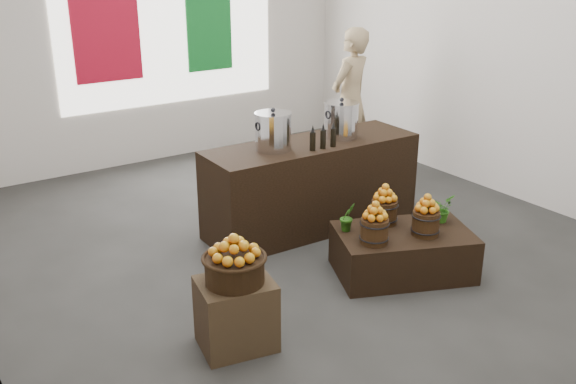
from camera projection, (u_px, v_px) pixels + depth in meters
ground at (295, 245)px, 6.62m from camera, size 7.00×7.00×0.00m
back_wall at (148, 17)px, 8.61m from camera, size 6.00×0.04×4.00m
back_opening at (169, 16)px, 8.75m from camera, size 3.20×0.02×2.40m
deco_red_left at (106, 28)px, 8.31m from camera, size 0.90×0.04×1.40m
deco_green_right at (209, 35)px, 9.17m from camera, size 0.70×0.04×1.00m
crate at (236, 314)px, 4.85m from camera, size 0.63×0.55×0.55m
wicker_basket at (235, 270)px, 4.72m from camera, size 0.44×0.44×0.20m
apples_in_basket at (234, 246)px, 4.65m from camera, size 0.34×0.34×0.18m
display_table at (403, 252)px, 5.97m from camera, size 1.43×1.18×0.43m
apple_bucket_front_left at (374, 231)px, 5.64m from camera, size 0.25×0.25×0.23m
apples_in_bucket_front_left at (375, 210)px, 5.57m from camera, size 0.18×0.18×0.17m
apple_bucket_front_right at (426, 223)px, 5.80m from camera, size 0.25×0.25×0.23m
apples_in_bucket_front_right at (427, 203)px, 5.73m from camera, size 0.18×0.18×0.17m
apple_bucket_rear at (384, 212)px, 6.04m from camera, size 0.25×0.25×0.23m
apples_in_bucket_rear at (385, 192)px, 5.97m from camera, size 0.18×0.18×0.17m
herb_garnish_right at (441, 209)px, 6.08m from camera, size 0.29×0.27×0.26m
herb_garnish_left at (348, 217)px, 5.88m from camera, size 0.15×0.13×0.27m
counter at (312, 185)px, 6.89m from camera, size 2.36×0.80×0.96m
stock_pot_left at (273, 132)px, 6.41m from camera, size 0.36×0.36×0.36m
stock_pot_center at (341, 121)px, 6.84m from camera, size 0.36×0.36×0.36m
oil_cruets at (326, 135)px, 6.49m from camera, size 0.26×0.07×0.27m
shopper at (350, 100)px, 8.61m from camera, size 0.81×0.66×1.91m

